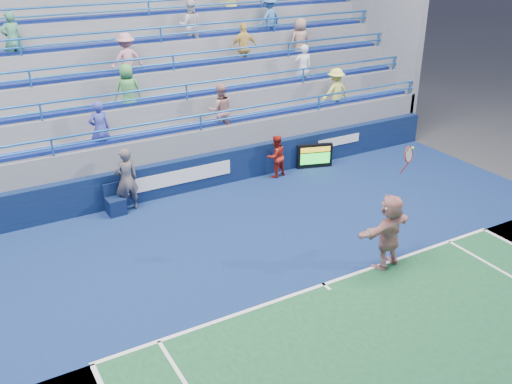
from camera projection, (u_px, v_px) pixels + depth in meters
ground at (324, 285)px, 13.36m from camera, size 120.00×120.00×0.00m
sponsor_wall at (205, 171)px, 18.26m from camera, size 18.00×0.32×1.10m
bleacher_stand at (161, 111)px, 20.82m from camera, size 18.00×5.60×6.13m
serve_speed_board at (315, 156)px, 19.78m from camera, size 1.24×0.49×0.87m
judge_chair at (115, 205)px, 16.61m from camera, size 0.53×0.53×0.90m
tennis_player at (389, 231)px, 13.75m from camera, size 1.84×0.84×3.07m
line_judge at (126, 180)px, 16.53m from camera, size 0.76×0.54×1.96m
ball_girl at (276, 156)px, 18.95m from camera, size 0.77×0.64×1.45m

